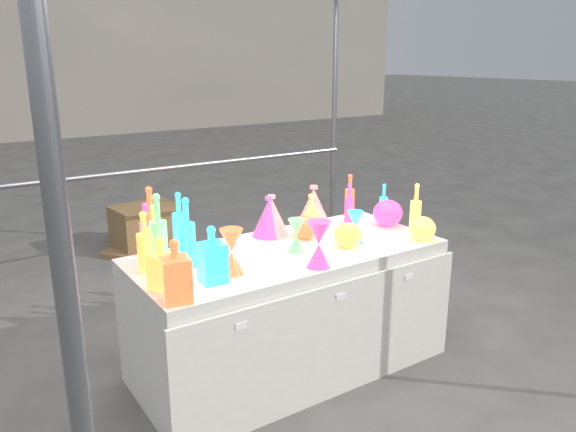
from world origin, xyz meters
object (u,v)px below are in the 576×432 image
display_table (289,309)px  bottle_0 (145,241)px  lampshade_0 (272,215)px  cardboard_box_closed (146,227)px  hourglass_0 (232,252)px  globe_0 (348,236)px  decanter_0 (161,263)px

display_table → bottle_0: (-0.80, 0.13, 0.54)m
display_table → lampshade_0: bearing=77.5°
cardboard_box_closed → lampshade_0: size_ratio=2.30×
display_table → hourglass_0: 0.68m
globe_0 → cardboard_box_closed: bearing=95.4°
hourglass_0 → display_table: bearing=18.1°
bottle_0 → lampshade_0: size_ratio=1.25×
hourglass_0 → lampshade_0: 0.67m
hourglass_0 → globe_0: 0.76m
bottle_0 → globe_0: 1.15m
hourglass_0 → globe_0: size_ratio=1.49×
hourglass_0 → globe_0: (0.76, -0.00, -0.06)m
bottle_0 → hourglass_0: (0.35, -0.28, -0.04)m
bottle_0 → decanter_0: bottle_0 is taller
hourglass_0 → lampshade_0: (0.51, 0.44, 0.01)m
hourglass_0 → decanter_0: bearing=177.2°
cardboard_box_closed → globe_0: size_ratio=3.67×
lampshade_0 → cardboard_box_closed: bearing=85.0°
display_table → decanter_0: 0.97m
display_table → hourglass_0: bearing=-161.9°
bottle_0 → lampshade_0: (0.86, 0.15, -0.03)m
bottle_0 → display_table: bearing=-9.6°
display_table → decanter_0: bearing=-171.0°
display_table → lampshade_0: 0.58m
decanter_0 → hourglass_0: size_ratio=1.09×
decanter_0 → globe_0: size_ratio=1.62×
lampshade_0 → hourglass_0: bearing=-144.9°
decanter_0 → lampshade_0: 0.97m
display_table → globe_0: globe_0 is taller
display_table → cardboard_box_closed: size_ratio=3.12×
decanter_0 → lampshade_0: bearing=7.1°
cardboard_box_closed → hourglass_0: hourglass_0 is taller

